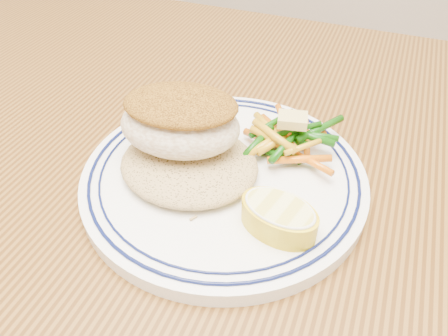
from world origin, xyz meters
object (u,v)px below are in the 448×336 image
(dining_table, at_px, (229,268))
(plate, at_px, (224,176))
(vegetable_pile, at_px, (287,138))
(fish_fillet, at_px, (180,120))
(lemon_wedge, at_px, (279,216))
(rice_pilaf, at_px, (189,162))

(dining_table, height_order, plate, plate)
(dining_table, height_order, vegetable_pile, vegetable_pile)
(fish_fillet, relative_size, vegetable_pile, 1.23)
(dining_table, height_order, fish_fillet, fish_fillet)
(plate, height_order, lemon_wedge, lemon_wedge)
(plate, xyz_separation_m, rice_pilaf, (-0.03, -0.01, 0.02))
(dining_table, xyz_separation_m, fish_fillet, (-0.06, 0.03, 0.16))
(fish_fillet, height_order, lemon_wedge, fish_fillet)
(vegetable_pile, distance_m, lemon_wedge, 0.11)
(dining_table, bearing_deg, lemon_wedge, -25.51)
(fish_fillet, height_order, vegetable_pile, fish_fillet)
(rice_pilaf, xyz_separation_m, vegetable_pile, (0.08, 0.07, 0.00))
(lemon_wedge, bearing_deg, plate, 143.77)
(fish_fillet, distance_m, vegetable_pile, 0.11)
(plate, relative_size, fish_fillet, 2.19)
(rice_pilaf, relative_size, lemon_wedge, 1.77)
(dining_table, xyz_separation_m, plate, (-0.02, 0.02, 0.11))
(dining_table, relative_size, rice_pilaf, 11.34)
(rice_pilaf, relative_size, vegetable_pile, 1.32)
(vegetable_pile, relative_size, lemon_wedge, 1.35)
(plate, distance_m, rice_pilaf, 0.04)
(dining_table, relative_size, lemon_wedge, 20.07)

